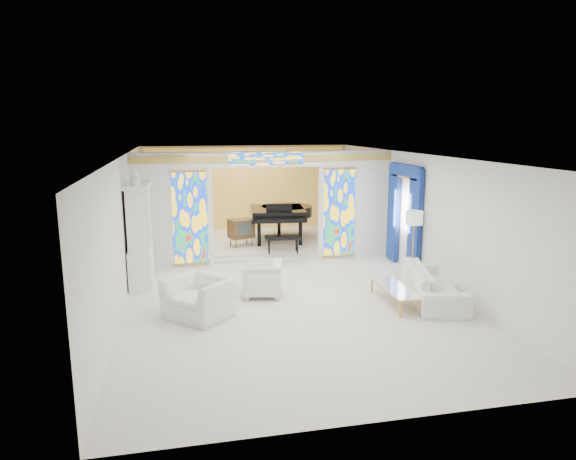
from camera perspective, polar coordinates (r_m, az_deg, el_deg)
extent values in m
plane|color=white|center=(12.27, -0.80, -5.87)|extent=(12.00, 12.00, 0.00)
cube|color=white|center=(11.73, -0.84, 8.26)|extent=(7.00, 12.00, 0.02)
cube|color=silver|center=(17.77, -4.63, 4.49)|extent=(7.00, 0.02, 3.00)
cube|color=silver|center=(6.33, 10.05, -8.74)|extent=(7.00, 0.02, 3.00)
cube|color=silver|center=(11.75, -17.80, 0.33)|extent=(0.02, 12.00, 3.00)
cube|color=silver|center=(13.04, 14.44, 1.59)|extent=(0.02, 12.00, 3.00)
cube|color=silver|center=(13.66, -12.84, 2.11)|extent=(2.00, 0.18, 3.00)
cube|color=silver|center=(14.47, 7.37, 2.82)|extent=(2.00, 0.18, 3.00)
cube|color=silver|center=(13.70, -2.49, 7.89)|extent=(3.00, 0.18, 0.40)
cube|color=white|center=(13.61, -8.60, 1.38)|extent=(0.12, 0.06, 2.60)
cube|color=white|center=(14.11, 3.65, 1.85)|extent=(0.12, 0.06, 2.60)
cube|color=white|center=(13.62, -2.41, 7.23)|extent=(3.24, 0.06, 0.12)
cube|color=#D7B851|center=(13.60, -2.42, 7.95)|extent=(7.00, 0.05, 0.18)
cube|color=gold|center=(13.58, -10.83, 1.28)|extent=(0.90, 0.04, 2.40)
cube|color=gold|center=(14.25, 5.71, 1.91)|extent=(0.90, 0.04, 2.40)
cube|color=gold|center=(13.59, -2.41, 7.94)|extent=(2.00, 0.04, 0.34)
cube|color=white|center=(16.15, -3.66, -1.29)|extent=(6.80, 3.80, 0.18)
cube|color=#FECC58|center=(17.65, -4.58, 4.45)|extent=(6.70, 0.10, 2.90)
cylinder|color=#BD8E42|center=(15.72, -3.00, 7.44)|extent=(0.48, 0.48, 0.30)
cube|color=navy|center=(13.07, 13.92, 0.97)|extent=(0.12, 0.55, 2.60)
cube|color=navy|center=(14.23, 11.65, 1.92)|extent=(0.12, 0.55, 2.60)
cube|color=navy|center=(13.49, 12.96, 6.49)|extent=(0.14, 1.70, 0.30)
cube|color=gold|center=(13.51, 12.93, 5.77)|extent=(0.12, 1.50, 0.06)
cube|color=white|center=(12.54, -15.98, -3.80)|extent=(0.50, 1.40, 0.90)
cube|color=white|center=(12.29, -16.27, 1.37)|extent=(0.44, 1.30, 1.40)
cube|color=white|center=(12.28, -15.20, 1.42)|extent=(0.01, 1.20, 1.30)
cube|color=white|center=(12.19, -16.47, 4.80)|extent=(0.56, 1.46, 0.08)
cylinder|color=white|center=(11.83, -16.62, 5.18)|extent=(0.22, 0.22, 0.16)
sphere|color=white|center=(11.82, -16.67, 5.95)|extent=(0.20, 0.20, 0.20)
imported|color=white|center=(10.21, -9.76, -7.39)|extent=(1.59, 1.59, 0.78)
imported|color=white|center=(11.26, -2.92, -5.44)|extent=(1.01, 0.99, 0.77)
imported|color=white|center=(11.43, 15.87, -5.77)|extent=(1.54, 2.61, 0.71)
cylinder|color=white|center=(10.73, -6.44, -5.69)|extent=(0.54, 0.54, 0.03)
cylinder|color=white|center=(10.81, -6.41, -6.98)|extent=(0.09, 0.09, 0.49)
cylinder|color=white|center=(10.89, -6.38, -8.17)|extent=(0.36, 0.36, 0.03)
imported|color=silver|center=(10.70, -6.45, -5.18)|extent=(0.18, 0.18, 0.17)
cube|color=white|center=(10.99, 11.82, -6.29)|extent=(0.50, 1.64, 0.04)
cube|color=#BD8E42|center=(11.00, 11.82, -6.38)|extent=(0.53, 1.67, 0.03)
cube|color=#BD8E42|center=(10.30, 12.40, -8.64)|extent=(0.04, 0.04, 0.34)
cube|color=#BD8E42|center=(10.47, 14.54, -8.40)|extent=(0.04, 0.04, 0.34)
cube|color=#BD8E42|center=(11.65, 9.32, -6.11)|extent=(0.04, 0.04, 0.34)
cube|color=#BD8E42|center=(11.81, 11.25, -5.95)|extent=(0.04, 0.04, 0.34)
cylinder|color=#BD8E42|center=(12.97, 13.54, -5.16)|extent=(0.32, 0.32, 0.03)
cylinder|color=#BD8E42|center=(12.78, 13.70, -1.94)|extent=(0.03, 0.03, 1.53)
cylinder|color=silver|center=(12.63, 13.86, 1.34)|extent=(0.45, 0.45, 0.33)
cube|color=black|center=(15.78, -1.19, 1.89)|extent=(1.78, 1.88, 0.31)
cylinder|color=black|center=(16.19, -0.13, 2.14)|extent=(1.76, 1.76, 0.31)
cube|color=black|center=(14.80, -0.84, 1.07)|extent=(1.53, 0.48, 0.11)
cube|color=white|center=(14.71, -0.80, 1.10)|extent=(1.39, 0.25, 0.03)
cube|color=black|center=(15.13, -0.98, 2.42)|extent=(0.78, 0.11, 0.28)
cube|color=black|center=(14.22, -0.57, -0.82)|extent=(1.04, 0.49, 0.09)
cylinder|color=black|center=(15.06, -3.23, -0.53)|extent=(0.12, 0.12, 0.69)
cylinder|color=black|center=(15.18, 1.39, -0.42)|extent=(0.12, 0.12, 0.69)
cylinder|color=black|center=(16.53, -1.00, 0.57)|extent=(0.12, 0.12, 0.69)
cube|color=#53391E|center=(15.10, -5.23, 0.17)|extent=(0.81, 0.68, 0.56)
cube|color=#343937|center=(14.89, -4.82, 0.15)|extent=(0.43, 0.18, 0.36)
cone|color=#53391E|center=(14.92, -5.82, -1.56)|extent=(0.05, 0.05, 0.25)
cone|color=#53391E|center=(15.17, -4.01, -1.31)|extent=(0.05, 0.05, 0.25)
cone|color=#53391E|center=(15.22, -6.39, -1.32)|extent=(0.05, 0.05, 0.25)
cone|color=#53391E|center=(15.45, -4.61, -1.08)|extent=(0.05, 0.05, 0.25)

